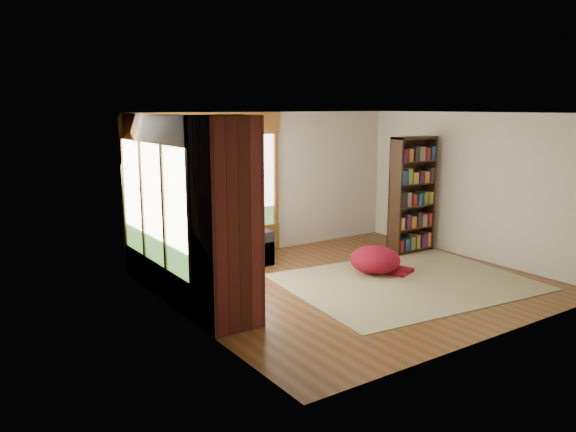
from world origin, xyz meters
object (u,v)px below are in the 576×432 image
brick_chimney (225,223)px  dog_brindle (209,239)px  bookshelf (412,195)px  pouf (375,259)px  dog_tan (199,225)px  area_rug (406,282)px  sectional_sofa (191,259)px

brick_chimney → dog_brindle: (0.49, 1.49, -0.57)m
brick_chimney → bookshelf: 4.71m
bookshelf → pouf: bookshelf is taller
brick_chimney → pouf: (3.05, 0.59, -1.06)m
dog_tan → dog_brindle: (-0.14, -0.64, -0.08)m
area_rug → bookshelf: size_ratio=1.69×
bookshelf → dog_tan: 4.02m
pouf → dog_tan: dog_tan is taller
sectional_sofa → pouf: bearing=-25.1°
brick_chimney → bookshelf: brick_chimney is taller
pouf → dog_brindle: size_ratio=1.03×
pouf → sectional_sofa: bearing=150.8°
brick_chimney → bookshelf: size_ratio=1.20×
bookshelf → dog_tan: bookshelf is taller
pouf → dog_brindle: bearing=160.7°
brick_chimney → bookshelf: (4.54, 1.23, -0.22)m
brick_chimney → sectional_sofa: (0.45, 2.05, -1.00)m
brick_chimney → pouf: brick_chimney is taller
bookshelf → pouf: bearing=-156.7°
brick_chimney → dog_tan: brick_chimney is taller
dog_brindle → area_rug: bearing=-145.6°
sectional_sofa → dog_tan: dog_tan is taller
area_rug → bookshelf: bearing=42.3°
dog_tan → dog_brindle: dog_tan is taller
dog_brindle → sectional_sofa: bearing=-20.0°
sectional_sofa → dog_brindle: size_ratio=2.75×
sectional_sofa → dog_tan: 0.55m
area_rug → bookshelf: (1.43, 1.30, 1.07)m
brick_chimney → area_rug: (3.11, -0.07, -1.29)m
sectional_sofa → dog_tan: bearing=29.3°
sectional_sofa → dog_brindle: (0.05, -0.56, 0.43)m
bookshelf → dog_brindle: size_ratio=2.70×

